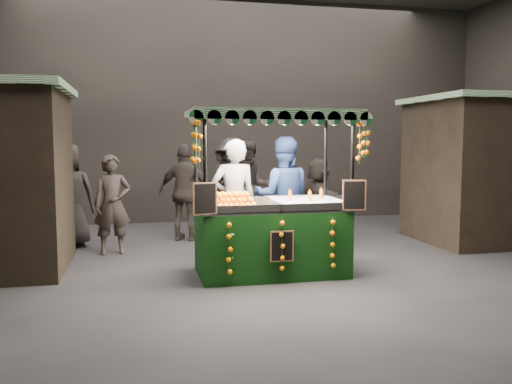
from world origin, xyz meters
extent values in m
plane|color=black|center=(0.00, 0.00, 0.00)|extent=(12.00, 12.00, 0.00)
cube|color=black|center=(0.00, 5.00, 2.50)|extent=(12.00, 0.10, 5.00)
cube|color=black|center=(4.40, 1.50, 1.25)|extent=(2.80, 2.00, 2.50)
cube|color=#135A26|center=(4.40, 1.50, 2.55)|extent=(3.00, 2.20, 0.10)
cube|color=black|center=(-0.24, -0.03, 0.45)|extent=(1.97, 1.07, 0.89)
cube|color=#B0B2B7|center=(-0.24, -0.03, 0.91)|extent=(1.97, 1.07, 0.04)
cylinder|color=black|center=(-1.19, -0.54, 1.07)|extent=(0.04, 0.04, 2.15)
cylinder|color=black|center=(0.72, -0.54, 1.07)|extent=(0.04, 0.04, 2.15)
cylinder|color=black|center=(-1.19, 0.48, 1.07)|extent=(0.04, 0.04, 2.15)
cylinder|color=black|center=(0.72, 0.48, 1.07)|extent=(0.04, 0.04, 2.15)
cube|color=#135A26|center=(-0.24, -0.03, 2.18)|extent=(2.19, 1.30, 0.07)
cube|color=white|center=(0.30, -0.03, 0.97)|extent=(0.88, 0.97, 0.07)
cube|color=black|center=(-1.20, -0.59, 1.12)|extent=(0.30, 0.09, 0.39)
cube|color=black|center=(0.73, -0.59, 1.12)|extent=(0.30, 0.09, 0.39)
cube|color=black|center=(-0.24, -0.60, 0.49)|extent=(0.30, 0.02, 0.39)
imported|color=slate|center=(-0.59, 0.81, 0.92)|extent=(0.68, 0.45, 1.84)
imported|color=navy|center=(0.24, 1.10, 0.94)|extent=(1.06, 0.91, 1.88)
imported|color=#2C2624|center=(-2.40, 1.80, 0.80)|extent=(0.61, 0.43, 1.60)
imported|color=#292422|center=(0.16, 3.18, 0.91)|extent=(0.92, 0.74, 1.82)
imported|color=#2D2824|center=(-1.14, 2.71, 0.88)|extent=(1.12, 0.83, 1.77)
imported|color=#282421|center=(-0.15, 3.41, 0.93)|extent=(1.39, 1.13, 1.87)
imported|color=black|center=(-3.14, 2.52, 0.89)|extent=(0.97, 0.74, 1.78)
imported|color=black|center=(1.20, 2.11, 0.76)|extent=(0.68, 1.46, 1.51)
imported|color=#292421|center=(-0.35, 3.57, 0.84)|extent=(0.66, 0.73, 1.68)
camera|label=1|loc=(-2.00, -7.01, 1.81)|focal=37.55mm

